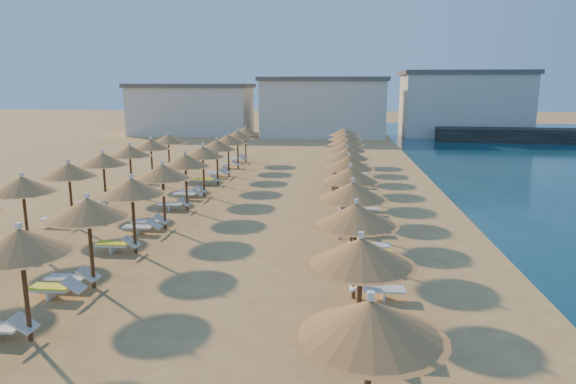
# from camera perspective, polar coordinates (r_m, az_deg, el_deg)

# --- Properties ---
(ground) EXTENTS (220.00, 220.00, 0.00)m
(ground) POSITION_cam_1_polar(r_m,az_deg,el_deg) (21.18, -4.58, -5.58)
(ground) COLOR tan
(ground) RESTS_ON ground
(jetty) EXTENTS (30.22, 6.34, 1.50)m
(jetty) POSITION_cam_1_polar(r_m,az_deg,el_deg) (65.87, 29.32, 5.44)
(jetty) COLOR black
(jetty) RESTS_ON ground
(hotel_blocks) EXTENTS (50.24, 10.54, 8.10)m
(hotel_blocks) POSITION_cam_1_polar(r_m,az_deg,el_deg) (66.08, 5.17, 9.47)
(hotel_blocks) COLOR beige
(hotel_blocks) RESTS_ON ground
(parasol_row_east) EXTENTS (2.58, 40.40, 3.07)m
(parasol_row_east) POSITION_cam_1_polar(r_m,az_deg,el_deg) (23.56, 6.83, 2.53)
(parasol_row_east) COLOR brown
(parasol_row_east) RESTS_ON ground
(parasol_row_west) EXTENTS (2.58, 40.40, 3.07)m
(parasol_row_west) POSITION_cam_1_polar(r_m,az_deg,el_deg) (24.74, -12.47, 2.78)
(parasol_row_west) COLOR brown
(parasol_row_west) RESTS_ON ground
(parasol_row_inland) EXTENTS (2.58, 26.65, 3.07)m
(parasol_row_inland) POSITION_cam_1_polar(r_m,az_deg,el_deg) (26.39, -21.43, 2.79)
(parasol_row_inland) COLOR brown
(parasol_row_inland) RESTS_ON ground
(loungers) EXTENTS (15.53, 38.37, 0.66)m
(loungers) POSITION_cam_1_polar(r_m,az_deg,el_deg) (24.35, -6.97, -2.49)
(loungers) COLOR white
(loungers) RESTS_ON ground
(beachgoer_a) EXTENTS (0.46, 0.67, 1.77)m
(beachgoer_a) POSITION_cam_1_polar(r_m,az_deg,el_deg) (21.48, 5.79, -2.91)
(beachgoer_a) COLOR tan
(beachgoer_a) RESTS_ON ground
(beachgoer_b) EXTENTS (0.96, 0.95, 1.56)m
(beachgoer_b) POSITION_cam_1_polar(r_m,az_deg,el_deg) (23.55, 6.27, -1.86)
(beachgoer_b) COLOR tan
(beachgoer_b) RESTS_ON ground
(beachgoer_c) EXTENTS (1.12, 0.86, 1.77)m
(beachgoer_c) POSITION_cam_1_polar(r_m,az_deg,el_deg) (28.15, 5.20, 0.62)
(beachgoer_c) COLOR tan
(beachgoer_c) RESTS_ON ground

